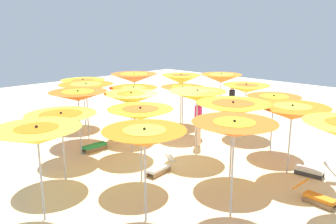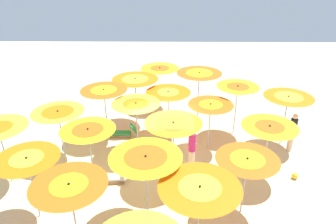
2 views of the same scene
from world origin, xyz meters
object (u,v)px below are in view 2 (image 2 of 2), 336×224
Objects in this scene: beach_umbrella_1 at (135,82)px; lounger_0 at (123,132)px; beach_umbrella_10 at (237,91)px; beachgoer_0 at (192,148)px; lounger_2 at (115,178)px; beachgoer_1 at (292,132)px; beach_umbrella_7 at (136,108)px; beach_umbrella_18 at (200,193)px; beach_umbrella_13 at (146,161)px; beach_umbrella_8 at (88,133)px; beach_umbrella_12 at (173,127)px; beach_umbrella_0 at (160,71)px; beach_umbrella_6 at (168,95)px; beach_umbrella_9 at (28,164)px; beach_umbrella_15 at (288,101)px; beach_umbrella_16 at (269,130)px; beach_umbrella_3 at (58,115)px; beach_umbrella_11 at (211,108)px; beach_umbrella_17 at (247,164)px; beach_umbrella_2 at (104,93)px; beach_umbrella_5 at (199,77)px; beach_umbrella_14 at (70,190)px; beach_ball at (295,176)px.

lounger_0 is (1.42, -0.54, -2.01)m from beach_umbrella_1.
beachgoer_0 is (2.95, -2.20, -1.19)m from beach_umbrella_10.
beachgoer_1 reaches higher than lounger_2.
beach_umbrella_7 is 5.65m from beach_umbrella_18.
beach_umbrella_13 is at bearing 107.17° from lounger_0.
beach_umbrella_12 reaches higher than beach_umbrella_8.
beach_umbrella_6 is at bearing 8.77° from beach_umbrella_0.
beach_umbrella_9 is 1.03× the size of beach_umbrella_18.
beach_umbrella_9 is at bearing -52.75° from beach_umbrella_10.
beach_umbrella_15 is at bearing 95.51° from beach_umbrella_7.
beach_umbrella_7 is at bearing -109.28° from beach_umbrella_16.
beach_umbrella_6 reaches higher than beach_umbrella_3.
beach_umbrella_10 is at bearing 105.38° from beach_umbrella_3.
beach_umbrella_1 is 4.88m from beach_umbrella_10.
beachgoer_1 is at bearing 90.53° from beach_umbrella_7.
beach_umbrella_6 is at bearing 142.86° from beach_umbrella_8.
beachgoer_0 is 1.06× the size of beachgoer_1.
beach_umbrella_6 is (-1.94, 4.43, 0.07)m from beach_umbrella_3.
beach_umbrella_17 is at bearing 10.15° from beach_umbrella_11.
beach_umbrella_0 is 3.22m from beach_umbrella_6.
beach_umbrella_12 is 1.31× the size of beachgoer_0.
beach_umbrella_13 is 1.90× the size of lounger_0.
beach_umbrella_2 is at bearing -83.68° from beach_umbrella_6.
lounger_0 is at bearing -153.98° from beach_umbrella_18.
beach_umbrella_11 is at bearing 143.80° from beach_umbrella_12.
beach_umbrella_13 is 5.76m from lounger_0.
beach_umbrella_5 reaches higher than beach_umbrella_16.
beach_umbrella_10 is 1.03× the size of beach_umbrella_15.
beach_umbrella_17 is 5.06m from lounger_2.
beach_umbrella_16 is (1.77, 5.05, -0.02)m from beach_umbrella_7.
beach_umbrella_14 is at bearing -52.13° from beach_umbrella_15.
beach_umbrella_12 is (3.36, 0.23, 0.21)m from beach_umbrella_6.
lounger_2 is (3.37, 0.88, -2.04)m from beach_umbrella_2.
beach_umbrella_14 reaches higher than beach_umbrella_13.
beach_umbrella_10 reaches higher than beach_umbrella_17.
beach_umbrella_9 reaches higher than beach_umbrella_18.
beach_umbrella_2 is at bearing -156.38° from beach_umbrella_13.
lounger_0 is at bearing -25.55° from beach_umbrella_0.
beach_umbrella_15 is 5.08m from beach_umbrella_17.
beach_umbrella_6 is (-0.32, 2.86, -0.21)m from beach_umbrella_2.
beach_umbrella_5 is at bearing -174.65° from beach_umbrella_11.
lounger_0 is (-4.87, -4.68, -1.75)m from beach_umbrella_17.
beach_umbrella_3 reaches higher than lounger_2.
lounger_2 is at bearing -87.41° from beach_ball.
beach_umbrella_5 is 1.11× the size of beach_umbrella_16.
beach_umbrella_8 reaches higher than beach_umbrella_7.
beach_umbrella_0 is at bearing -171.23° from beach_umbrella_6.
beach_umbrella_8 reaches higher than beachgoer_0.
beachgoer_1 is at bearing 124.41° from beach_umbrella_14.
beach_umbrella_17 is (3.98, 0.71, -0.02)m from beach_umbrella_11.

